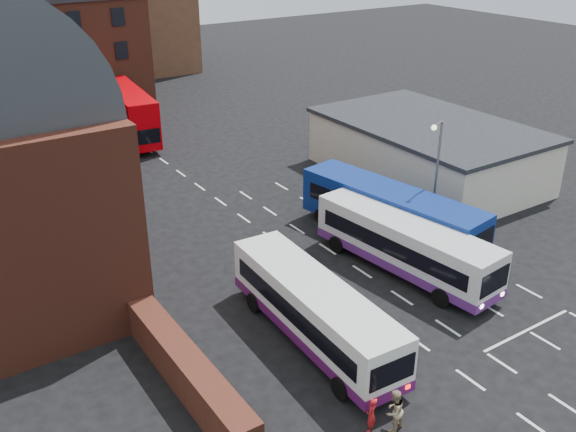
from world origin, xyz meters
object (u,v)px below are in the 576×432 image
street_lamp (436,168)px  pedestrian_red (371,415)px  bus_white_inbound (405,242)px  bus_white_outbound (314,307)px  bus_red_double (128,113)px  bus_blue (391,211)px  pedestrian_beige (394,411)px

street_lamp → pedestrian_red: street_lamp is taller
bus_white_inbound → pedestrian_red: 12.55m
bus_white_outbound → bus_red_double: 33.06m
bus_blue → pedestrian_beige: bearing=39.1°
bus_white_inbound → bus_blue: size_ratio=0.92×
bus_red_double → street_lamp: (8.48, -27.96, 2.04)m
bus_white_outbound → pedestrian_beige: bus_white_outbound is taller
bus_red_double → bus_blue: bearing=108.6°
bus_white_outbound → bus_blue: 11.21m
bus_white_inbound → pedestrian_beige: bus_white_inbound is taller
street_lamp → pedestrian_red: (-13.80, -10.78, -3.64)m
bus_red_double → pedestrian_red: (-5.32, -38.73, -1.60)m
pedestrian_beige → bus_white_inbound: bearing=-147.1°
bus_white_inbound → pedestrian_red: bus_white_inbound is taller
bus_blue → street_lamp: (2.59, -0.80, 2.44)m
bus_white_outbound → pedestrian_beige: (-0.80, -6.32, -0.87)m
bus_white_inbound → bus_red_double: 30.69m
pedestrian_red → bus_white_inbound: bearing=-165.6°
bus_white_inbound → street_lamp: (4.45, 2.46, 2.58)m
bus_white_outbound → bus_white_inbound: 8.16m
bus_red_double → street_lamp: street_lamp is taller
bus_white_outbound → bus_red_double: bearing=85.9°
bus_white_outbound → pedestrian_red: bus_white_outbound is taller
bus_white_outbound → street_lamp: (12.24, 4.89, 2.61)m
bus_white_outbound → pedestrian_beige: 6.43m
bus_blue → bus_white_inbound: bearing=50.4°
bus_white_outbound → bus_white_inbound: size_ratio=0.97×
bus_blue → pedestrian_beige: (-10.46, -12.01, -1.04)m
bus_red_double → pedestrian_red: size_ratio=7.58×
bus_blue → street_lamp: street_lamp is taller
bus_white_inbound → street_lamp: 5.70m
bus_blue → street_lamp: 3.64m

